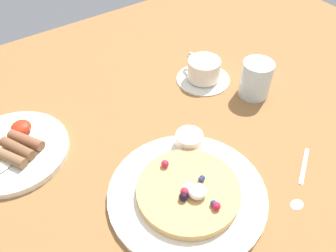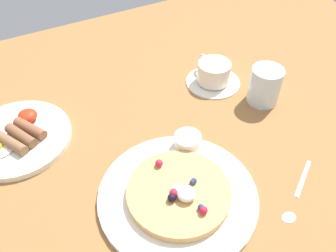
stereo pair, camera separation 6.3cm
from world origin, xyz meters
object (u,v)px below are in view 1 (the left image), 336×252
Objects in this scene: breakfast_plate at (13,151)px; teaspoon at (300,188)px; water_glass at (256,79)px; coffee_saucer at (203,79)px; syrup_ramekin at (189,139)px; coffee_cup at (204,69)px; pancake_plate at (187,194)px.

teaspoon is (42.05, -40.70, -0.45)cm from breakfast_plate.
coffee_saucer is at bearing 119.61° from water_glass.
coffee_cup is (17.70, 17.03, 0.74)cm from syrup_ramekin.
water_glass reaches higher than coffee_saucer.
pancake_plate is 2.15× the size of coffee_saucer.
teaspoon is 1.58× the size of water_glass.
breakfast_plate is at bearing 176.29° from coffee_saucer.
breakfast_plate is 48.88cm from coffee_cup.
coffee_cup is 13.47cm from water_glass.
pancake_plate is at bearing -155.16° from water_glass.
water_glass reaches higher than breakfast_plate.
pancake_plate is 36.60cm from coffee_saucer.
coffee_cup is (0.00, 0.15, 3.06)cm from coffee_saucer.
pancake_plate is at bearing -51.69° from breakfast_plate.
coffee_saucer is (17.70, 16.88, -2.32)cm from syrup_ramekin.
teaspoon is at bearing -30.85° from pancake_plate.
water_glass reaches higher than teaspoon.
teaspoon is at bearing -61.89° from syrup_ramekin.
breakfast_plate reaches higher than coffee_saucer.
syrup_ramekin is (7.69, 9.48, 2.10)cm from pancake_plate.
water_glass is at bearing 63.01° from teaspoon.
coffee_cup is 0.78× the size of teaspoon.
breakfast_plate is 1.62× the size of teaspoon.
coffee_saucer is at bearing 43.65° from syrup_ramekin.
syrup_ramekin reaches higher than coffee_saucer.
coffee_cup is at bearing 46.23° from pancake_plate.
breakfast_plate is 2.57× the size of water_glass.
syrup_ramekin is 0.41× the size of coffee_saucer.
coffee_cup reaches higher than breakfast_plate.
pancake_plate is 2.08× the size of teaspoon.
coffee_saucer is at bearing -91.45° from coffee_cup.
water_glass is at bearing 24.84° from pancake_plate.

